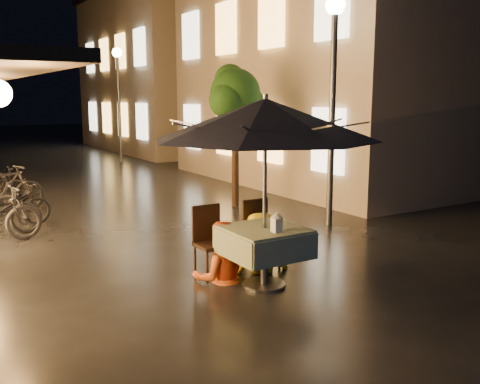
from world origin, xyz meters
TOP-DOWN VIEW (x-y plane):
  - ground at (0.00, 0.00)m, footprint 90.00×90.00m
  - east_building_near at (7.49, 6.50)m, footprint 7.30×9.30m
  - east_building_far at (7.49, 18.00)m, footprint 7.30×10.30m
  - street_tree at (2.41, 4.51)m, footprint 1.43×1.20m
  - streetlamp_near at (3.00, 2.00)m, footprint 0.36×0.36m
  - streetlamp_far at (3.00, 14.00)m, footprint 0.36×0.36m
  - cafe_table at (0.05, -0.16)m, footprint 0.99×0.99m
  - patio_umbrella at (0.05, -0.16)m, footprint 2.85×2.85m
  - cafe_chair_left at (-0.35, 0.58)m, footprint 0.42×0.42m
  - cafe_chair_right at (0.45, 0.58)m, footprint 0.42×0.42m
  - table_lantern at (0.05, -0.42)m, footprint 0.16×0.16m
  - person_orange at (-0.31, 0.36)m, footprint 0.90×0.78m
  - person_yellow at (0.39, 0.43)m, footprint 1.15×0.84m
  - bicycle_2 at (-2.28, 4.83)m, footprint 1.67×0.94m
  - bicycle_3 at (-2.20, 6.11)m, footprint 1.83×0.98m

SIDE VIEW (x-z plane):
  - ground at x=0.00m, z-range 0.00..0.00m
  - bicycle_2 at x=-2.28m, z-range 0.00..0.83m
  - bicycle_3 at x=-2.20m, z-range 0.00..1.06m
  - cafe_chair_left at x=-0.35m, z-range 0.05..1.03m
  - cafe_chair_right at x=0.45m, z-range 0.05..1.03m
  - cafe_table at x=0.05m, z-range 0.20..0.98m
  - person_orange at x=-0.31m, z-range 0.00..1.57m
  - person_yellow at x=0.39m, z-range 0.00..1.60m
  - table_lantern at x=0.05m, z-range 0.79..1.04m
  - patio_umbrella at x=0.05m, z-range 0.92..3.38m
  - street_tree at x=2.41m, z-range 0.85..4.00m
  - streetlamp_near at x=3.00m, z-range 0.80..5.03m
  - streetlamp_far at x=3.00m, z-range 0.80..5.03m
  - east_building_near at x=7.49m, z-range 0.01..6.81m
  - east_building_far at x=7.49m, z-range 0.01..7.31m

